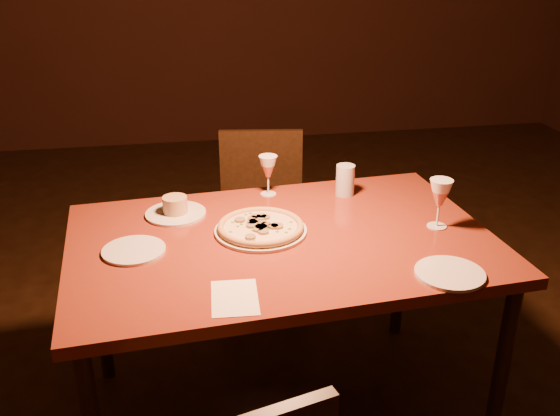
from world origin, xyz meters
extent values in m
plane|color=#321D10|center=(0.00, 0.00, 0.00)|extent=(7.00, 7.00, 0.00)
cube|color=maroon|center=(-0.29, -0.09, 0.76)|extent=(1.53, 1.05, 0.04)
cylinder|color=black|center=(-0.99, 0.26, 0.37)|extent=(0.05, 0.05, 0.74)
cylinder|color=black|center=(0.41, -0.45, 0.37)|extent=(0.05, 0.05, 0.74)
cylinder|color=black|center=(0.35, 0.36, 0.37)|extent=(0.05, 0.05, 0.74)
cube|color=black|center=(-0.24, 0.74, 0.45)|extent=(0.47, 0.47, 0.04)
cube|color=black|center=(-0.21, 0.93, 0.66)|extent=(0.42, 0.09, 0.40)
cylinder|color=black|center=(-0.43, 0.60, 0.21)|extent=(0.04, 0.04, 0.43)
cylinder|color=black|center=(-0.38, 0.93, 0.21)|extent=(0.04, 0.04, 0.43)
cylinder|color=black|center=(-0.10, 0.55, 0.21)|extent=(0.04, 0.04, 0.43)
cylinder|color=black|center=(-0.05, 0.88, 0.21)|extent=(0.04, 0.04, 0.43)
cylinder|color=silver|center=(-0.35, -0.04, 0.79)|extent=(0.33, 0.33, 0.01)
cylinder|color=beige|center=(-0.35, -0.04, 0.80)|extent=(0.30, 0.30, 0.01)
torus|color=tan|center=(-0.35, -0.04, 0.81)|extent=(0.31, 0.31, 0.02)
cylinder|color=silver|center=(-0.65, 0.16, 0.79)|extent=(0.23, 0.23, 0.01)
cylinder|color=tan|center=(-0.65, 0.16, 0.83)|extent=(0.09, 0.09, 0.06)
cylinder|color=silver|center=(0.03, 0.24, 0.85)|extent=(0.08, 0.08, 0.13)
cylinder|color=silver|center=(-0.79, -0.11, 0.79)|extent=(0.21, 0.21, 0.01)
cylinder|color=silver|center=(0.18, -0.44, 0.79)|extent=(0.22, 0.22, 0.01)
cube|color=white|center=(-0.49, -0.46, 0.79)|extent=(0.15, 0.21, 0.00)
camera|label=1|loc=(-0.63, -2.01, 1.77)|focal=40.00mm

